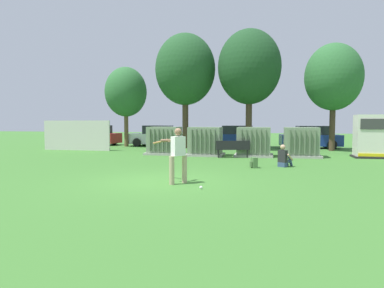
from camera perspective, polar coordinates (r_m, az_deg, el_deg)
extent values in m
plane|color=#3D752D|center=(11.39, -5.09, -6.13)|extent=(96.00, 96.00, 0.00)
cube|color=beige|center=(24.69, -18.35, 1.34)|extent=(4.80, 0.12, 2.00)
cube|color=#9E9B93|center=(20.71, -4.51, -1.51)|extent=(2.10, 1.70, 0.12)
cube|color=gray|center=(20.65, -4.53, 0.73)|extent=(1.80, 1.40, 1.50)
cube|color=#63755B|center=(20.13, -6.89, 0.64)|extent=(0.06, 0.12, 1.27)
cube|color=#63755B|center=(20.05, -6.20, 0.63)|extent=(0.06, 0.12, 1.27)
cube|color=#63755B|center=(19.97, -5.51, 0.62)|extent=(0.06, 0.12, 1.27)
cube|color=#63755B|center=(19.89, -4.81, 0.61)|extent=(0.06, 0.12, 1.27)
cube|color=#63755B|center=(19.82, -4.11, 0.60)|extent=(0.06, 0.12, 1.27)
cube|color=#63755B|center=(19.75, -3.40, 0.60)|extent=(0.06, 0.12, 1.27)
cube|color=#9E9B93|center=(19.88, 2.19, -1.72)|extent=(2.10, 1.70, 0.12)
cube|color=gray|center=(19.82, 2.20, 0.61)|extent=(1.80, 1.40, 1.50)
cube|color=#63755B|center=(19.20, -0.08, 0.51)|extent=(0.06, 0.12, 1.27)
cube|color=#63755B|center=(19.14, 0.67, 0.50)|extent=(0.06, 0.12, 1.27)
cube|color=#63755B|center=(19.09, 1.42, 0.49)|extent=(0.06, 0.12, 1.27)
cube|color=#63755B|center=(19.05, 2.17, 0.49)|extent=(0.06, 0.12, 1.27)
cube|color=#63755B|center=(19.00, 2.93, 0.48)|extent=(0.06, 0.12, 1.27)
cube|color=#63755B|center=(18.96, 3.69, 0.47)|extent=(0.06, 0.12, 1.27)
cube|color=#9E9B93|center=(19.71, 10.04, -1.82)|extent=(2.10, 1.70, 0.12)
cube|color=gray|center=(19.65, 10.07, 0.53)|extent=(1.80, 1.40, 1.50)
cube|color=#63755B|center=(18.93, 8.05, 0.43)|extent=(0.06, 0.12, 1.27)
cube|color=#63755B|center=(18.91, 8.82, 0.42)|extent=(0.06, 0.12, 1.27)
cube|color=#63755B|center=(18.90, 9.59, 0.41)|extent=(0.06, 0.12, 1.27)
cube|color=#63755B|center=(18.89, 10.36, 0.40)|extent=(0.06, 0.12, 1.27)
cube|color=#63755B|center=(18.88, 11.14, 0.39)|extent=(0.06, 0.12, 1.27)
cube|color=#63755B|center=(18.88, 11.91, 0.38)|extent=(0.06, 0.12, 1.27)
cube|color=#9E9B93|center=(19.99, 17.35, -1.86)|extent=(2.10, 1.70, 0.12)
cube|color=gray|center=(19.93, 17.40, 0.46)|extent=(1.80, 1.40, 1.50)
cube|color=#63755B|center=(19.12, 15.69, 0.36)|extent=(0.06, 0.12, 1.27)
cube|color=#63755B|center=(19.14, 16.45, 0.35)|extent=(0.06, 0.12, 1.27)
cube|color=#63755B|center=(19.16, 17.21, 0.34)|extent=(0.06, 0.12, 1.27)
cube|color=#63755B|center=(19.18, 17.97, 0.33)|extent=(0.06, 0.12, 1.27)
cube|color=#63755B|center=(19.21, 18.73, 0.32)|extent=(0.06, 0.12, 1.27)
cube|color=#63755B|center=(19.24, 19.48, 0.31)|extent=(0.06, 0.12, 1.27)
cube|color=#262626|center=(20.95, 26.90, -1.87)|extent=(1.60, 1.40, 0.10)
cube|color=silver|center=(20.88, 26.99, 1.27)|extent=(1.40, 1.20, 2.20)
cube|color=#383838|center=(20.27, 27.48, 2.91)|extent=(1.19, 0.04, 0.55)
cube|color=yellow|center=(20.34, 27.34, -1.62)|extent=(1.33, 0.04, 0.16)
cube|color=black|center=(18.85, 6.66, -0.85)|extent=(1.84, 0.83, 0.05)
cube|color=black|center=(18.66, 6.74, -0.14)|extent=(1.76, 0.48, 0.44)
cylinder|color=black|center=(18.92, 4.30, -1.54)|extent=(0.06, 0.06, 0.42)
cylinder|color=black|center=(19.13, 8.86, -1.52)|extent=(0.06, 0.06, 0.42)
cylinder|color=black|center=(18.64, 4.38, -1.62)|extent=(0.06, 0.06, 0.42)
cylinder|color=black|center=(18.86, 9.01, -1.59)|extent=(0.06, 0.06, 0.42)
cylinder|color=tan|center=(10.77, -3.32, -4.32)|extent=(0.16, 0.16, 0.88)
cylinder|color=tan|center=(11.04, -1.24, -4.12)|extent=(0.16, 0.16, 0.88)
cube|color=white|center=(10.83, -2.28, -0.34)|extent=(0.44, 0.46, 0.60)
sphere|color=brown|center=(10.81, -2.28, 2.01)|extent=(0.23, 0.23, 0.23)
cylinder|color=brown|center=(11.08, -3.77, 0.58)|extent=(0.51, 0.35, 0.09)
cylinder|color=brown|center=(11.18, -3.00, 0.61)|extent=(0.28, 0.54, 0.09)
cylinder|color=#A5723F|center=(11.70, -5.22, 0.37)|extent=(0.69, 0.60, 0.21)
sphere|color=#A5723F|center=(11.34, -4.09, 0.65)|extent=(0.08, 0.08, 0.08)
sphere|color=white|center=(10.11, 1.48, -7.12)|extent=(0.09, 0.09, 0.09)
cube|color=#384C75|center=(15.41, 14.58, -3.28)|extent=(0.42, 0.39, 0.20)
cube|color=#262628|center=(15.37, 14.60, -1.94)|extent=(0.42, 0.39, 0.52)
sphere|color=tan|center=(15.34, 14.63, -0.49)|extent=(0.22, 0.22, 0.22)
cylinder|color=#384C75|center=(15.64, 14.72, -2.73)|extent=(0.36, 0.44, 0.13)
cylinder|color=#384C75|center=(15.83, 15.16, -2.65)|extent=(0.26, 0.31, 0.46)
cylinder|color=#384C75|center=(15.54, 15.35, -2.79)|extent=(0.36, 0.44, 0.13)
cylinder|color=#384C75|center=(15.73, 15.78, -2.70)|extent=(0.26, 0.31, 0.46)
cylinder|color=tan|center=(15.69, 14.32, -1.99)|extent=(0.30, 0.39, 0.32)
cylinder|color=tan|center=(15.44, 15.76, -2.10)|extent=(0.30, 0.39, 0.32)
cube|color=#4C723F|center=(14.82, 10.14, -3.02)|extent=(0.31, 0.37, 0.44)
cube|color=#3D5B33|center=(14.78, 9.67, -3.29)|extent=(0.14, 0.23, 0.22)
cylinder|color=brown|center=(27.43, -10.69, 2.31)|extent=(0.32, 0.32, 2.59)
ellipsoid|color=#2D6633|center=(27.51, -10.76, 8.37)|extent=(3.19, 3.19, 3.79)
cylinder|color=#4C3828|center=(25.36, -1.09, 3.29)|extent=(0.43, 0.43, 3.50)
ellipsoid|color=#235128|center=(25.63, -1.10, 12.09)|extent=(4.31, 4.31, 5.12)
cylinder|color=#4C3828|center=(24.45, 9.26, 3.22)|extent=(0.43, 0.43, 3.50)
ellipsoid|color=#1E4723|center=(24.73, 9.35, 12.34)|extent=(4.30, 4.30, 5.11)
cylinder|color=#4C3828|center=(24.75, 21.94, 2.41)|extent=(0.37, 0.37, 2.98)
ellipsoid|color=#2D6633|center=(24.91, 22.13, 10.12)|extent=(3.67, 3.67, 4.36)
cube|color=maroon|center=(29.96, -15.60, 0.98)|extent=(4.39, 2.26, 0.80)
cube|color=#262B33|center=(29.85, -15.39, 2.36)|extent=(2.29, 1.83, 0.64)
cylinder|color=black|center=(30.09, -18.55, 0.44)|extent=(0.66, 0.31, 0.64)
cylinder|color=black|center=(31.43, -16.60, 0.61)|extent=(0.66, 0.31, 0.64)
cylinder|color=black|center=(28.53, -14.47, 0.34)|extent=(0.66, 0.31, 0.64)
cylinder|color=black|center=(29.94, -12.61, 0.53)|extent=(0.66, 0.31, 0.64)
cube|color=silver|center=(27.67, -5.86, 0.88)|extent=(4.23, 1.77, 0.80)
cube|color=#262B33|center=(27.60, -5.57, 2.37)|extent=(2.13, 1.60, 0.64)
cylinder|color=black|center=(27.30, -9.00, 0.27)|extent=(0.64, 0.23, 0.64)
cylinder|color=black|center=(28.90, -7.82, 0.47)|extent=(0.64, 0.23, 0.64)
cylinder|color=black|center=(26.51, -3.71, 0.20)|extent=(0.64, 0.23, 0.64)
cylinder|color=black|center=(28.15, -2.81, 0.41)|extent=(0.64, 0.23, 0.64)
cube|color=navy|center=(26.89, 7.15, 0.79)|extent=(4.32, 2.04, 0.80)
cube|color=#262B33|center=(26.84, 7.48, 2.32)|extent=(2.22, 1.73, 0.64)
cylinder|color=black|center=(26.34, 4.03, 0.18)|extent=(0.66, 0.27, 0.64)
cylinder|color=black|center=(27.99, 4.82, 0.39)|extent=(0.66, 0.27, 0.64)
cylinder|color=black|center=(25.87, 9.66, 0.07)|extent=(0.66, 0.27, 0.64)
cylinder|color=black|center=(27.56, 10.12, 0.29)|extent=(0.66, 0.27, 0.64)
cube|color=navy|center=(26.57, 18.74, 0.58)|extent=(4.37, 2.19, 0.80)
cube|color=#262B33|center=(26.58, 19.09, 2.13)|extent=(2.27, 1.80, 0.64)
cylinder|color=black|center=(25.49, 16.31, -0.08)|extent=(0.66, 0.29, 0.64)
cylinder|color=black|center=(27.16, 15.64, 0.16)|extent=(0.66, 0.29, 0.64)
cylinder|color=black|center=(26.10, 21.93, -0.11)|extent=(0.66, 0.29, 0.64)
cylinder|color=black|center=(27.73, 20.95, 0.12)|extent=(0.66, 0.29, 0.64)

